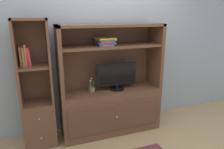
# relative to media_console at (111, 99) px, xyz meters

# --- Properties ---
(ground_plane) EXTENTS (8.00, 8.00, 0.00)m
(ground_plane) POSITION_rel_media_console_xyz_m (0.00, -0.41, -0.53)
(ground_plane) COLOR tan
(painted_rear_wall) EXTENTS (6.00, 0.10, 2.80)m
(painted_rear_wall) POSITION_rel_media_console_xyz_m (0.00, 0.34, 0.87)
(painted_rear_wall) COLOR #9EA8B2
(painted_rear_wall) RESTS_ON ground_plane
(media_console) EXTENTS (1.53, 0.49, 1.67)m
(media_console) POSITION_rel_media_console_xyz_m (0.00, 0.00, 0.00)
(media_console) COLOR brown
(media_console) RESTS_ON ground_plane
(tv_monitor) EXTENTS (0.62, 0.22, 0.41)m
(tv_monitor) POSITION_rel_media_console_xyz_m (0.09, -0.04, 0.38)
(tv_monitor) COLOR black
(tv_monitor) RESTS_ON media_console
(potted_plant) EXTENTS (0.09, 0.11, 0.21)m
(potted_plant) POSITION_rel_media_console_xyz_m (-0.29, 0.01, 0.20)
(potted_plant) COLOR #8C7251
(potted_plant) RESTS_ON media_console
(magazine_stack) EXTENTS (0.26, 0.34, 0.11)m
(magazine_stack) POSITION_rel_media_console_xyz_m (-0.09, -0.00, 0.89)
(magazine_stack) COLOR #A56638
(magazine_stack) RESTS_ON media_console
(bookshelf_tall) EXTENTS (0.42, 0.38, 1.75)m
(bookshelf_tall) POSITION_rel_media_console_xyz_m (-1.06, 0.00, 0.06)
(bookshelf_tall) COLOR brown
(bookshelf_tall) RESTS_ON ground_plane
(upright_book_row) EXTENTS (0.13, 0.16, 0.28)m
(upright_book_row) POSITION_rel_media_console_xyz_m (-1.15, -0.01, 0.75)
(upright_book_row) COLOR #A56638
(upright_book_row) RESTS_ON bookshelf_tall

